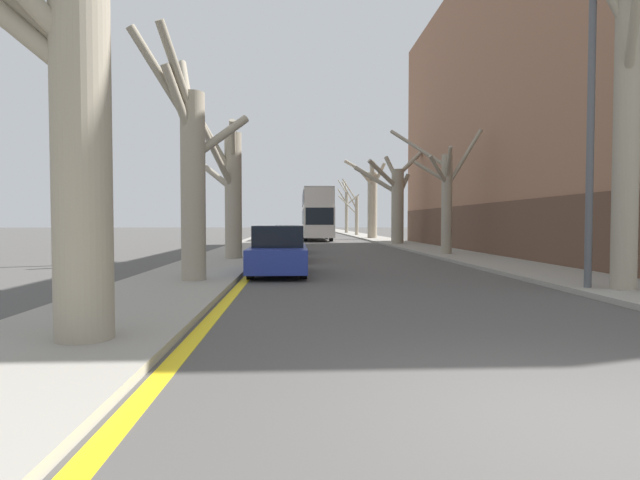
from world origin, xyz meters
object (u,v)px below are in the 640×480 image
at_px(street_tree_left_2, 230,187).
at_px(parked_car_3, 288,236).
at_px(street_tree_right_1, 445,195).
at_px(street_tree_left_0, 60,117).
at_px(parked_car_0, 279,252).
at_px(street_tree_right_2, 396,200).
at_px(street_tree_right_5, 346,208).
at_px(street_tree_right_0, 627,111).
at_px(parked_car_1, 283,246).
at_px(parked_car_2, 286,240).
at_px(street_tree_right_4, 355,212).
at_px(double_decker_bus, 317,212).
at_px(street_tree_left_1, 191,167).
at_px(street_tree_right_3, 372,200).
at_px(lamp_post, 586,112).

bearing_deg(street_tree_left_2, parked_car_3, 79.63).
distance_m(street_tree_left_2, street_tree_right_1, 10.01).
bearing_deg(street_tree_left_0, parked_car_0, 75.15).
bearing_deg(street_tree_right_2, street_tree_right_5, 89.76).
height_order(street_tree_right_0, parked_car_1, street_tree_right_0).
bearing_deg(parked_car_2, parked_car_0, -90.00).
bearing_deg(street_tree_right_4, double_decker_bus, -110.74).
distance_m(street_tree_right_2, street_tree_right_5, 35.65).
relative_size(street_tree_left_1, street_tree_right_0, 0.79).
height_order(street_tree_left_1, parked_car_2, street_tree_left_1).
bearing_deg(street_tree_right_0, parked_car_0, 148.50).
bearing_deg(parked_car_1, street_tree_right_5, 81.14).
distance_m(street_tree_right_3, double_decker_bus, 5.88).
bearing_deg(double_decker_bus, street_tree_right_4, 69.26).
height_order(street_tree_right_5, double_decker_bus, street_tree_right_5).
relative_size(street_tree_left_0, street_tree_right_3, 0.84).
height_order(street_tree_right_0, double_decker_bus, street_tree_right_0).
height_order(street_tree_right_1, parked_car_2, street_tree_right_1).
bearing_deg(street_tree_left_0, parked_car_2, 83.31).
bearing_deg(lamp_post, street_tree_left_1, 167.86).
height_order(street_tree_left_0, parked_car_0, street_tree_left_0).
xyz_separation_m(street_tree_right_2, street_tree_right_5, (0.15, 35.65, 0.43)).
bearing_deg(street_tree_left_2, street_tree_right_1, 14.07).
bearing_deg(street_tree_right_5, lamp_post, -90.63).
bearing_deg(street_tree_right_5, parked_car_3, -101.54).
distance_m(street_tree_right_0, parked_car_2, 18.07).
bearing_deg(street_tree_right_0, street_tree_right_2, 90.38).
bearing_deg(street_tree_left_2, street_tree_right_4, 75.51).
bearing_deg(lamp_post, parked_car_2, 114.28).
relative_size(street_tree_left_0, parked_car_0, 1.56).
xyz_separation_m(street_tree_right_5, parked_car_1, (-7.69, -49.35, -3.01)).
distance_m(street_tree_left_0, street_tree_right_1, 19.53).
relative_size(street_tree_left_2, street_tree_right_3, 0.82).
height_order(street_tree_right_1, parked_car_1, street_tree_right_1).
bearing_deg(street_tree_right_2, street_tree_left_0, -109.32).
bearing_deg(street_tree_right_5, street_tree_left_1, -99.73).
bearing_deg(street_tree_left_0, street_tree_left_2, 89.19).
bearing_deg(parked_car_3, street_tree_right_2, 15.02).
bearing_deg(street_tree_right_4, street_tree_right_1, -89.83).
bearing_deg(parked_car_0, street_tree_right_5, 82.04).
bearing_deg(street_tree_right_1, street_tree_left_2, -165.93).
bearing_deg(street_tree_left_2, street_tree_left_0, -90.81).
bearing_deg(parked_car_3, street_tree_right_5, 78.46).
relative_size(street_tree_right_2, parked_car_0, 1.65).
relative_size(street_tree_left_2, parked_car_3, 1.40).
bearing_deg(street_tree_right_0, lamp_post, 148.90).
bearing_deg(parked_car_0, parked_car_2, 90.00).
relative_size(street_tree_right_2, lamp_post, 0.93).
bearing_deg(lamp_post, parked_car_0, 148.47).
height_order(street_tree_right_0, street_tree_right_1, street_tree_right_0).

